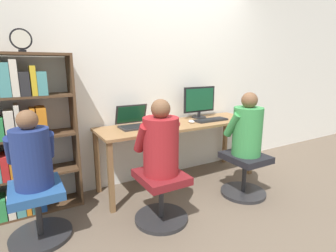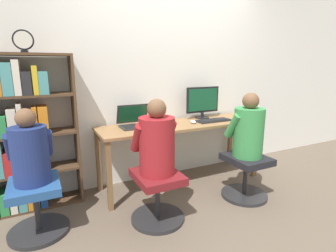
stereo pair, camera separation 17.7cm
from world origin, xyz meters
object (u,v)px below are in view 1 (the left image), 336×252
(office_chair_left, at_px, (244,172))
(office_chair_side, at_px, (38,209))
(bookshelf, at_px, (23,137))
(office_chair_right, at_px, (161,194))
(laptop, at_px, (135,122))
(person_at_laptop, at_px, (161,142))
(person_at_monitor, at_px, (247,128))
(desktop_monitor, at_px, (199,102))
(person_near_shelf, at_px, (31,154))
(desk_clock, at_px, (21,40))
(keyboard, at_px, (211,120))

(office_chair_left, bearing_deg, office_chair_side, 171.78)
(bookshelf, bearing_deg, office_chair_right, -36.08)
(laptop, distance_m, office_chair_side, 1.27)
(person_at_laptop, height_order, office_chair_side, person_at_laptop)
(person_at_monitor, distance_m, bookshelf, 2.26)
(office_chair_right, bearing_deg, bookshelf, 143.92)
(desktop_monitor, height_order, bookshelf, bookshelf)
(bookshelf, xyz_separation_m, person_near_shelf, (0.04, -0.48, -0.03))
(office_chair_left, height_order, person_near_shelf, person_near_shelf)
(person_at_monitor, bearing_deg, desktop_monitor, 94.23)
(office_chair_right, bearing_deg, person_at_laptop, 90.00)
(person_at_monitor, height_order, person_near_shelf, person_at_monitor)
(bookshelf, distance_m, office_chair_side, 0.71)
(desk_clock, bearing_deg, office_chair_side, -95.12)
(person_at_laptop, relative_size, person_near_shelf, 1.08)
(office_chair_left, relative_size, person_at_monitor, 0.73)
(person_at_laptop, relative_size, office_chair_side, 1.35)
(office_chair_right, relative_size, person_near_shelf, 0.80)
(person_at_monitor, xyz_separation_m, office_chair_side, (-2.07, 0.29, -0.51))
(person_at_monitor, xyz_separation_m, person_at_laptop, (-1.06, 0.01, -0.00))
(bookshelf, relative_size, office_chair_side, 3.07)
(person_at_monitor, bearing_deg, person_at_laptop, 179.20)
(laptop, bearing_deg, bookshelf, 176.84)
(keyboard, distance_m, person_near_shelf, 2.04)
(person_at_monitor, relative_size, bookshelf, 0.44)
(laptop, xyz_separation_m, office_chair_right, (-0.05, -0.71, -0.55))
(keyboard, bearing_deg, desk_clock, 175.19)
(laptop, bearing_deg, person_near_shelf, -158.55)
(office_chair_left, bearing_deg, keyboard, 95.18)
(desktop_monitor, distance_m, keyboard, 0.31)
(laptop, distance_m, person_at_laptop, 0.71)
(bookshelf, relative_size, person_near_shelf, 2.45)
(person_at_monitor, xyz_separation_m, bookshelf, (-2.12, 0.78, 0.01))
(person_at_laptop, distance_m, person_near_shelf, 1.05)
(office_chair_right, distance_m, person_at_monitor, 1.18)
(person_at_laptop, distance_m, desk_clock, 1.49)
(desktop_monitor, bearing_deg, office_chair_left, -85.79)
(office_chair_right, xyz_separation_m, desk_clock, (-0.98, 0.71, 1.39))
(desktop_monitor, height_order, desk_clock, desk_clock)
(bookshelf, height_order, office_chair_side, bookshelf)
(person_at_laptop, bearing_deg, desk_clock, 144.16)
(office_chair_right, relative_size, desk_clock, 2.57)
(laptop, bearing_deg, desktop_monitor, 4.24)
(keyboard, relative_size, office_chair_left, 0.86)
(office_chair_side, bearing_deg, person_at_monitor, -8.07)
(person_at_monitor, height_order, bookshelf, bookshelf)
(bookshelf, height_order, desk_clock, desk_clock)
(desktop_monitor, bearing_deg, office_chair_right, -142.10)
(office_chair_right, xyz_separation_m, person_at_laptop, (0.00, 0.01, 0.50))
(desk_clock, relative_size, office_chair_side, 0.39)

